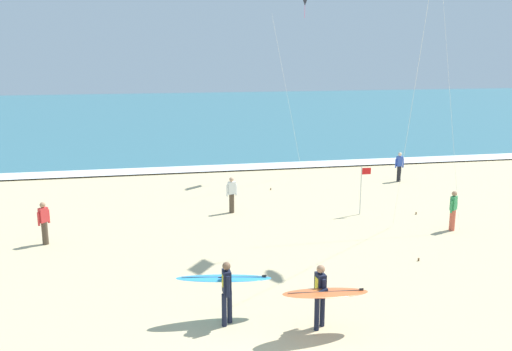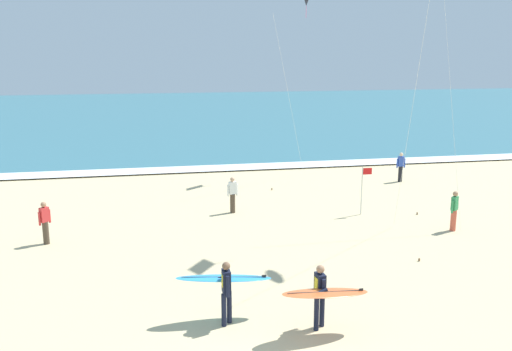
% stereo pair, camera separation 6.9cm
% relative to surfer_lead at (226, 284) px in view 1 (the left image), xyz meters
% --- Properties ---
extents(ocean_water, '(160.00, 60.00, 0.08)m').
position_rel_surfer_lead_xyz_m(ocean_water, '(0.48, 48.54, -1.01)').
color(ocean_water, '#336B7A').
rests_on(ocean_water, ground).
extents(shoreline_foam, '(160.00, 1.77, 0.01)m').
position_rel_surfer_lead_xyz_m(shoreline_foam, '(0.48, 18.84, -0.96)').
color(shoreline_foam, white).
rests_on(shoreline_foam, ocean_water).
extents(surfer_lead, '(2.53, 0.90, 1.71)m').
position_rel_surfer_lead_xyz_m(surfer_lead, '(0.00, 0.00, 0.00)').
color(surfer_lead, black).
rests_on(surfer_lead, ground).
extents(surfer_trailing, '(2.31, 1.03, 1.71)m').
position_rel_surfer_lead_xyz_m(surfer_trailing, '(2.30, -1.01, 0.00)').
color(surfer_trailing, black).
rests_on(surfer_trailing, ground).
extents(bystander_blue_top, '(0.50, 0.22, 1.59)m').
position_rel_surfer_lead_xyz_m(bystander_blue_top, '(11.38, 13.85, -0.24)').
color(bystander_blue_top, black).
rests_on(bystander_blue_top, ground).
extents(bystander_green_top, '(0.41, 0.34, 1.59)m').
position_rel_surfer_lead_xyz_m(bystander_green_top, '(9.77, 5.70, -0.24)').
color(bystander_green_top, '#D8593F').
rests_on(bystander_green_top, ground).
extents(bystander_red_top, '(0.38, 0.38, 1.59)m').
position_rel_surfer_lead_xyz_m(bystander_red_top, '(-5.62, 7.12, -0.24)').
color(bystander_red_top, '#4C3D2D').
rests_on(bystander_red_top, ground).
extents(bystander_white_top, '(0.49, 0.25, 1.59)m').
position_rel_surfer_lead_xyz_m(bystander_white_top, '(1.66, 9.78, -0.24)').
color(bystander_white_top, '#4C3D2D').
rests_on(bystander_white_top, ground).
extents(lifeguard_flag, '(0.45, 0.05, 2.10)m').
position_rel_surfer_lead_xyz_m(lifeguard_flag, '(7.09, 8.45, 0.22)').
color(lifeguard_flag, silver).
rests_on(lifeguard_flag, ground).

